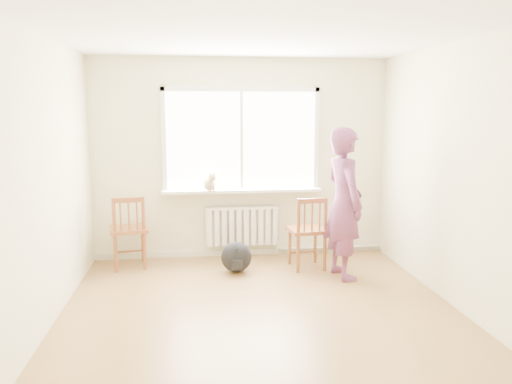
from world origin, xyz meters
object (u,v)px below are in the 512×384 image
object	(u,v)px
backpack	(236,257)
person	(344,203)
chair_right	(309,233)
chair_left	(129,232)
cat	(210,183)

from	to	relation	value
backpack	person	bearing A→B (deg)	-14.38
chair_right	backpack	size ratio (longest dim) A/B	2.46
chair_left	backpack	distance (m)	1.41
chair_right	backpack	bearing A→B (deg)	-4.20
cat	person	bearing A→B (deg)	-44.48
chair_left	cat	bearing A→B (deg)	-177.40
chair_right	person	bearing A→B (deg)	128.78
chair_left	chair_right	world-z (taller)	chair_left
chair_right	person	size ratio (longest dim) A/B	0.52
chair_left	backpack	world-z (taller)	chair_left
chair_left	cat	distance (m)	1.21
chair_right	person	world-z (taller)	person
chair_right	cat	distance (m)	1.45
chair_left	person	xyz separation A→B (m)	(2.61, -0.66, 0.43)
cat	backpack	xyz separation A→B (m)	(0.30, -0.55, -0.87)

